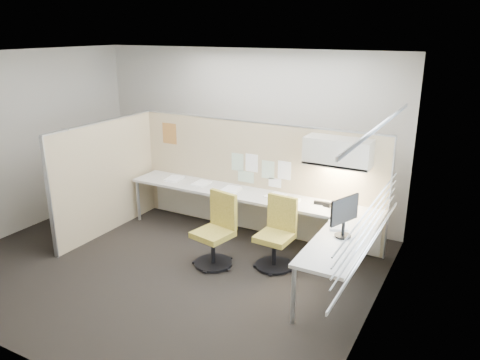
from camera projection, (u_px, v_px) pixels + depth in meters
The scene contains 28 objects.
floor at pixel (167, 263), 6.48m from camera, with size 5.50×4.50×0.01m, color black.
ceiling at pixel (156, 54), 5.61m from camera, with size 5.50×4.50×0.01m, color white.
wall_back at pixel (244, 133), 7.92m from camera, with size 5.50×0.02×2.80m, color beige.
wall_front at pixel (7, 229), 4.17m from camera, with size 5.50×0.02×2.80m, color beige.
wall_left at pixel (21, 143), 7.29m from camera, with size 0.02×4.50×2.80m, color beige.
wall_right at pixel (377, 202), 4.80m from camera, with size 0.02×4.50×2.80m, color beige.
window_pane at pixel (376, 188), 4.76m from camera, with size 0.01×2.80×1.30m, color #9DAAB6.
partition_back at pixel (255, 178), 7.29m from camera, with size 4.10×0.06×1.75m, color #C5B088.
partition_left at pixel (107, 178), 7.31m from camera, with size 0.06×2.20×1.75m, color #C5B088.
desk at pixel (264, 208), 6.81m from camera, with size 4.00×2.07×0.73m.
overhead_bin at pixel (338, 152), 6.31m from camera, with size 0.90×0.36×0.38m, color beige.
task_light_strip at pixel (337, 167), 6.37m from camera, with size 0.60×0.06×0.02m, color #FFEABF.
pinned_papers at pixel (259, 169), 7.18m from camera, with size 1.01×0.00×0.47m.
poster at pixel (169, 134), 7.82m from camera, with size 0.28×0.00×0.35m, color orange.
chair_left at pixel (217, 232), 6.34m from camera, with size 0.54×0.56×0.99m.
chair_right at pixel (277, 235), 6.29m from camera, with size 0.50×0.51×0.95m.
monitor at pixel (344, 214), 5.49m from camera, with size 0.21×0.45×0.50m.
phone at pixel (338, 207), 6.35m from camera, with size 0.25×0.24×0.12m.
stapler at pixel (319, 203), 6.59m from camera, with size 0.14×0.04×0.05m, color black.
tape_dispenser at pixel (327, 205), 6.51m from camera, with size 0.10×0.06×0.06m, color black.
coat_hook at pixel (64, 154), 6.60m from camera, with size 0.18×0.46×1.37m.
paper_stack_0 at pixel (174, 179), 7.68m from camera, with size 0.23×0.30×0.03m, color white.
paper_stack_1 at pixel (202, 183), 7.47m from camera, with size 0.23×0.30×0.02m, color white.
paper_stack_2 at pixel (231, 190), 7.13m from camera, with size 0.23×0.30×0.04m, color white.
paper_stack_3 at pixel (275, 196), 6.91m from camera, with size 0.23×0.30×0.02m, color white.
paper_stack_4 at pixel (290, 201), 6.67m from camera, with size 0.23×0.30×0.03m, color white.
paper_stack_5 at pixel (338, 225), 5.87m from camera, with size 0.23×0.30×0.02m, color white.
paper_stack_6 at pixel (229, 191), 7.10m from camera, with size 0.23×0.30×0.03m, color white.
Camera 1 is at (3.66, -4.62, 3.11)m, focal length 35.00 mm.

